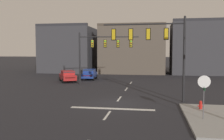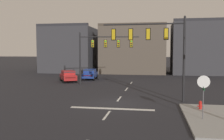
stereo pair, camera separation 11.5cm
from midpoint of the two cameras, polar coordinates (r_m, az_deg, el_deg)
The scene contains 10 objects.
ground_plane at distance 20.88m, azimuth 1.04°, elevation -7.62°, with size 400.00×400.00×0.00m, color #232328.
stop_bar_paint at distance 18.95m, azimuth 0.12°, elevation -8.82°, with size 6.40×0.50×0.01m, color silver.
lane_centreline at distance 22.82m, azimuth 1.80°, elevation -6.60°, with size 0.16×26.40×0.01m.
signal_mast_near_side at distance 21.80m, azimuth 10.16°, elevation 6.34°, with size 7.05×0.41×7.29m.
signal_mast_far_side at distance 32.42m, azimuth -2.55°, elevation 5.10°, with size 7.70×1.19×6.82m.
stop_sign at distance 16.21m, azimuth 20.40°, elevation -3.60°, with size 0.76×0.64×2.83m.
car_lot_nearside at distance 36.17m, azimuth -9.94°, elevation -1.31°, with size 3.71×4.72×1.61m.
car_lot_middle at distance 38.81m, azimuth -4.95°, elevation -0.90°, with size 2.22×4.57×1.61m.
fire_hydrant at distance 19.24m, azimuth 19.73°, elevation -7.88°, with size 0.40×0.30×0.75m.
building_row at distance 51.38m, azimuth 5.60°, elevation 4.37°, with size 44.64×11.37×10.25m.
Camera 2 is at (3.13, -20.20, 4.25)m, focal length 39.95 mm.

